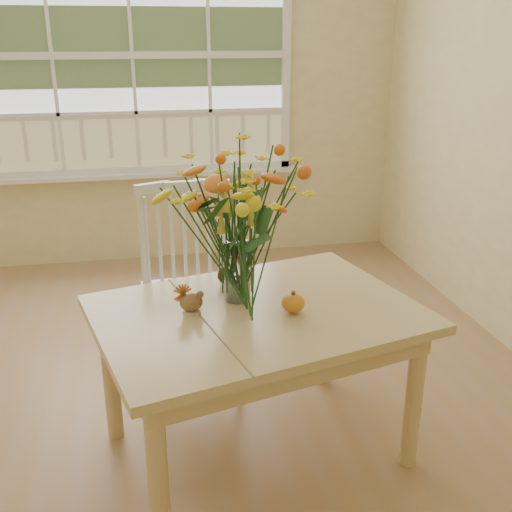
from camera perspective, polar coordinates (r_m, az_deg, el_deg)
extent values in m
cube|color=#AD8053|center=(2.91, -9.17, -15.63)|extent=(4.00, 4.50, 0.01)
cube|color=beige|center=(4.63, -11.54, 15.76)|extent=(4.00, 0.02, 2.70)
cube|color=silver|center=(4.60, -11.72, 18.23)|extent=(2.20, 0.00, 1.60)
cube|color=white|center=(4.65, -10.96, 7.59)|extent=(2.42, 0.12, 0.03)
cube|color=tan|center=(2.40, 0.09, -5.55)|extent=(1.42, 1.17, 0.04)
cube|color=tan|center=(2.43, 0.09, -7.03)|extent=(1.28, 1.02, 0.10)
cylinder|color=tan|center=(2.14, -9.31, -20.10)|extent=(0.07, 0.07, 0.63)
cylinder|color=tan|center=(2.71, -13.68, -10.88)|extent=(0.07, 0.07, 0.63)
cylinder|color=tan|center=(2.56, 14.79, -13.00)|extent=(0.07, 0.07, 0.63)
cylinder|color=tan|center=(3.05, 6.31, -6.62)|extent=(0.07, 0.07, 0.63)
cube|color=white|center=(2.98, -6.09, -4.00)|extent=(0.49, 0.47, 0.05)
cube|color=white|center=(3.04, -6.83, 1.85)|extent=(0.46, 0.07, 0.52)
cylinder|color=white|center=(2.92, -8.87, -10.07)|extent=(0.04, 0.04, 0.45)
cylinder|color=white|center=(3.22, -9.58, -7.10)|extent=(0.04, 0.04, 0.45)
cylinder|color=white|center=(2.97, -1.94, -9.26)|extent=(0.04, 0.04, 0.45)
cylinder|color=white|center=(3.26, -3.31, -6.43)|extent=(0.04, 0.04, 0.45)
cylinder|color=white|center=(2.43, -1.80, -1.47)|extent=(0.11, 0.11, 0.25)
ellipsoid|color=orange|center=(2.36, 3.55, -4.57)|extent=(0.09, 0.09, 0.07)
cylinder|color=#CCB78C|center=(2.37, -6.15, -5.29)|extent=(0.07, 0.07, 0.01)
ellipsoid|color=brown|center=(2.35, -6.18, -4.41)|extent=(0.10, 0.07, 0.07)
ellipsoid|color=#38160F|center=(2.61, -2.78, -1.95)|extent=(0.08, 0.08, 0.08)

